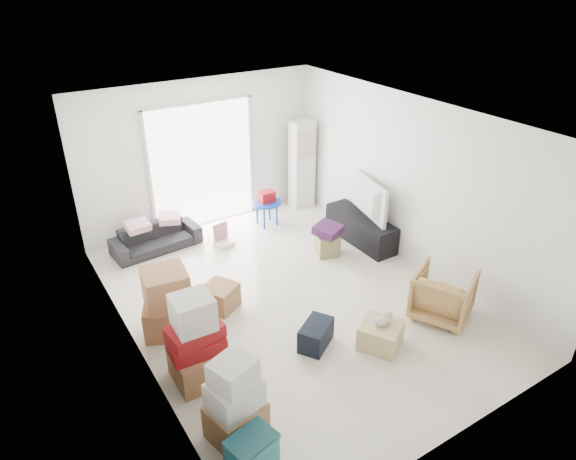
{
  "coord_description": "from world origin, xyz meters",
  "views": [
    {
      "loc": [
        -3.37,
        -5.25,
        4.45
      ],
      "look_at": [
        0.08,
        0.2,
        1.05
      ],
      "focal_mm": 32.0,
      "sensor_mm": 36.0,
      "label": 1
    }
  ],
  "objects_px": {
    "tv_console": "(361,228)",
    "storage_bins": "(252,458)",
    "kids_table": "(267,201)",
    "wood_crate": "(380,335)",
    "television": "(362,212)",
    "ottoman": "(327,244)",
    "armchair": "(444,293)",
    "sofa": "(155,234)",
    "ac_tower": "(302,165)"
  },
  "relations": [
    {
      "from": "tv_console",
      "to": "wood_crate",
      "type": "height_order",
      "value": "tv_console"
    },
    {
      "from": "armchair",
      "to": "wood_crate",
      "type": "bearing_deg",
      "value": 64.31
    },
    {
      "from": "ac_tower",
      "to": "television",
      "type": "bearing_deg",
      "value": -88.42
    },
    {
      "from": "sofa",
      "to": "ottoman",
      "type": "relative_size",
      "value": 4.17
    },
    {
      "from": "ac_tower",
      "to": "ottoman",
      "type": "xyz_separation_m",
      "value": [
        -0.71,
        -1.86,
        -0.7
      ]
    },
    {
      "from": "ac_tower",
      "to": "ottoman",
      "type": "distance_m",
      "value": 2.11
    },
    {
      "from": "ac_tower",
      "to": "sofa",
      "type": "bearing_deg",
      "value": -177.24
    },
    {
      "from": "wood_crate",
      "to": "ac_tower",
      "type": "bearing_deg",
      "value": 69.75
    },
    {
      "from": "ac_tower",
      "to": "storage_bins",
      "type": "xyz_separation_m",
      "value": [
        -3.85,
        -4.94,
        -0.61
      ]
    },
    {
      "from": "ac_tower",
      "to": "armchair",
      "type": "xyz_separation_m",
      "value": [
        -0.38,
        -4.11,
        -0.49
      ]
    },
    {
      "from": "ottoman",
      "to": "wood_crate",
      "type": "height_order",
      "value": "ottoman"
    },
    {
      "from": "tv_console",
      "to": "wood_crate",
      "type": "bearing_deg",
      "value": -124.15
    },
    {
      "from": "ac_tower",
      "to": "sofa",
      "type": "xyz_separation_m",
      "value": [
        -3.11,
        -0.15,
        -0.58
      ]
    },
    {
      "from": "television",
      "to": "ac_tower",
      "type": "bearing_deg",
      "value": 14.37
    },
    {
      "from": "ac_tower",
      "to": "television",
      "type": "relative_size",
      "value": 1.49
    },
    {
      "from": "armchair",
      "to": "storage_bins",
      "type": "xyz_separation_m",
      "value": [
        -3.47,
        -0.83,
        -0.12
      ]
    },
    {
      "from": "television",
      "to": "kids_table",
      "type": "xyz_separation_m",
      "value": [
        -1.07,
        1.46,
        -0.09
      ]
    },
    {
      "from": "ottoman",
      "to": "television",
      "type": "bearing_deg",
      "value": 3.83
    },
    {
      "from": "sofa",
      "to": "kids_table",
      "type": "bearing_deg",
      "value": -10.16
    },
    {
      "from": "television",
      "to": "sofa",
      "type": "relative_size",
      "value": 0.78
    },
    {
      "from": "ottoman",
      "to": "kids_table",
      "type": "relative_size",
      "value": 0.54
    },
    {
      "from": "storage_bins",
      "to": "ottoman",
      "type": "relative_size",
      "value": 1.48
    },
    {
      "from": "kids_table",
      "to": "wood_crate",
      "type": "height_order",
      "value": "kids_table"
    },
    {
      "from": "storage_bins",
      "to": "wood_crate",
      "type": "xyz_separation_m",
      "value": [
        2.33,
        0.81,
        -0.1
      ]
    },
    {
      "from": "tv_console",
      "to": "armchair",
      "type": "height_order",
      "value": "armchair"
    },
    {
      "from": "storage_bins",
      "to": "ottoman",
      "type": "xyz_separation_m",
      "value": [
        3.14,
        3.07,
        -0.09
      ]
    },
    {
      "from": "storage_bins",
      "to": "ottoman",
      "type": "bearing_deg",
      "value": 44.42
    },
    {
      "from": "kids_table",
      "to": "armchair",
      "type": "bearing_deg",
      "value": -80.36
    },
    {
      "from": "ac_tower",
      "to": "kids_table",
      "type": "relative_size",
      "value": 2.61
    },
    {
      "from": "storage_bins",
      "to": "armchair",
      "type": "bearing_deg",
      "value": 13.43
    },
    {
      "from": "television",
      "to": "wood_crate",
      "type": "xyz_separation_m",
      "value": [
        -1.57,
        -2.32,
        -0.41
      ]
    },
    {
      "from": "armchair",
      "to": "ottoman",
      "type": "height_order",
      "value": "armchair"
    },
    {
      "from": "armchair",
      "to": "kids_table",
      "type": "distance_m",
      "value": 3.81
    },
    {
      "from": "wood_crate",
      "to": "ottoman",
      "type": "bearing_deg",
      "value": 70.36
    },
    {
      "from": "ac_tower",
      "to": "storage_bins",
      "type": "height_order",
      "value": "ac_tower"
    },
    {
      "from": "ac_tower",
      "to": "kids_table",
      "type": "xyz_separation_m",
      "value": [
        -1.02,
        -0.36,
        -0.39
      ]
    },
    {
      "from": "sofa",
      "to": "storage_bins",
      "type": "height_order",
      "value": "sofa"
    },
    {
      "from": "television",
      "to": "ottoman",
      "type": "bearing_deg",
      "value": 106.62
    },
    {
      "from": "ottoman",
      "to": "tv_console",
      "type": "bearing_deg",
      "value": 3.83
    },
    {
      "from": "armchair",
      "to": "storage_bins",
      "type": "distance_m",
      "value": 3.57
    },
    {
      "from": "ac_tower",
      "to": "storage_bins",
      "type": "bearing_deg",
      "value": -127.96
    },
    {
      "from": "tv_console",
      "to": "storage_bins",
      "type": "distance_m",
      "value": 5.0
    },
    {
      "from": "ac_tower",
      "to": "television",
      "type": "height_order",
      "value": "ac_tower"
    },
    {
      "from": "tv_console",
      "to": "sofa",
      "type": "relative_size",
      "value": 0.99
    },
    {
      "from": "television",
      "to": "wood_crate",
      "type": "bearing_deg",
      "value": 158.64
    },
    {
      "from": "storage_bins",
      "to": "ottoman",
      "type": "height_order",
      "value": "storage_bins"
    },
    {
      "from": "television",
      "to": "armchair",
      "type": "xyz_separation_m",
      "value": [
        -0.43,
        -2.3,
        -0.18
      ]
    },
    {
      "from": "television",
      "to": "kids_table",
      "type": "height_order",
      "value": "kids_table"
    },
    {
      "from": "ottoman",
      "to": "ac_tower",
      "type": "bearing_deg",
      "value": 69.02
    },
    {
      "from": "ac_tower",
      "to": "armchair",
      "type": "bearing_deg",
      "value": -95.33
    }
  ]
}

